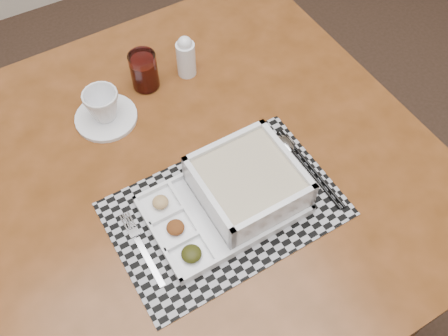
{
  "coord_description": "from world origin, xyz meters",
  "views": [
    {
      "loc": [
        0.22,
        0.09,
        1.73
      ],
      "look_at": [
        0.51,
        0.6,
        0.86
      ],
      "focal_mm": 40.0,
      "sensor_mm": 36.0,
      "label": 1
    }
  ],
  "objects": [
    {
      "name": "spoon",
      "position": [
        0.69,
        0.61,
        0.8
      ],
      "size": [
        0.04,
        0.18,
        0.01
      ],
      "color": "silver",
      "rests_on": "placemat"
    },
    {
      "name": "fork",
      "position": [
        0.29,
        0.55,
        0.8
      ],
      "size": [
        0.02,
        0.19,
        0.0
      ],
      "color": "silver",
      "rests_on": "placemat"
    },
    {
      "name": "creamer_bottle",
      "position": [
        0.59,
        0.94,
        0.85
      ],
      "size": [
        0.05,
        0.05,
        0.12
      ],
      "color": "white",
      "rests_on": "dining_table"
    },
    {
      "name": "chopsticks",
      "position": [
        0.69,
        0.54,
        0.81
      ],
      "size": [
        0.02,
        0.24,
        0.01
      ],
      "color": "black",
      "rests_on": "placemat"
    },
    {
      "name": "saucer",
      "position": [
        0.35,
        0.9,
        0.8
      ],
      "size": [
        0.15,
        0.15,
        0.01
      ],
      "primitive_type": "cylinder",
      "color": "white",
      "rests_on": "dining_table"
    },
    {
      "name": "placemat",
      "position": [
        0.48,
        0.54,
        0.8
      ],
      "size": [
        0.49,
        0.33,
        0.0
      ],
      "primitive_type": "cube",
      "rotation": [
        0.0,
        0.0,
        0.03
      ],
      "color": "#98989F",
      "rests_on": "dining_table"
    },
    {
      "name": "cup",
      "position": [
        0.35,
        0.9,
        0.85
      ],
      "size": [
        0.09,
        0.09,
        0.08
      ],
      "primitive_type": "imported",
      "rotation": [
        0.0,
        0.0,
        0.09
      ],
      "color": "white",
      "rests_on": "saucer"
    },
    {
      "name": "dining_table",
      "position": [
        0.47,
        0.67,
        0.72
      ],
      "size": [
        1.09,
        1.09,
        0.8
      ],
      "color": "#4C280D",
      "rests_on": "ground"
    },
    {
      "name": "juice_glass",
      "position": [
        0.48,
        0.95,
        0.84
      ],
      "size": [
        0.07,
        0.07,
        0.1
      ],
      "color": "white",
      "rests_on": "dining_table"
    },
    {
      "name": "serving_tray",
      "position": [
        0.52,
        0.55,
        0.84
      ],
      "size": [
        0.33,
        0.23,
        0.09
      ],
      "color": "white",
      "rests_on": "placemat"
    }
  ]
}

